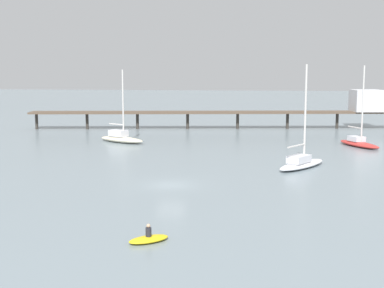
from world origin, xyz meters
TOP-DOWN VIEW (x-y plane):
  - ground_plane at (0.00, 0.00)m, footprint 400.00×400.00m
  - pier at (13.73, 47.17)m, footprint 62.16×12.43m
  - sailboat_white at (12.32, 10.00)m, footprint 6.36×8.03m
  - sailboat_cream at (-11.42, 26.78)m, footprint 7.82×5.75m
  - sailboat_red at (21.16, 26.63)m, footprint 5.48×7.81m
  - dinghy_yellow at (1.21, -15.98)m, footprint 2.77×2.51m

SIDE VIEW (x-z plane):
  - ground_plane at x=0.00m, z-range 0.00..0.00m
  - dinghy_yellow at x=1.21m, z-range -0.36..0.78m
  - sailboat_red at x=21.16m, z-range -4.75..5.99m
  - sailboat_white at x=12.32m, z-range -4.76..6.06m
  - sailboat_cream at x=-11.42m, z-range -4.39..5.79m
  - pier at x=13.73m, z-range 0.49..7.17m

